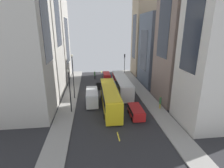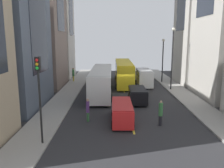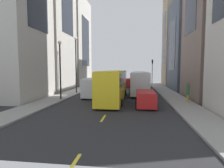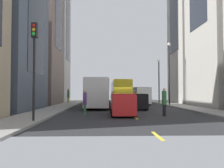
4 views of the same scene
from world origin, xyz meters
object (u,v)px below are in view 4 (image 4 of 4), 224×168
at_px(car_red_0, 98,98).
at_px(streetcar_yellow, 120,90).
at_px(city_bus_white, 98,91).
at_px(pedestrian_crossing_mid, 85,101).
at_px(car_red_1, 122,103).
at_px(pedestrian_crossing_near, 164,101).
at_px(delivery_van_white, 141,94).
at_px(pedestrian_walking_far, 68,95).
at_px(car_black_2, 137,100).
at_px(traffic_light_near_corner, 34,52).

bearing_deg(car_red_0, streetcar_yellow, -45.07).
distance_m(city_bus_white, pedestrian_crossing_mid, 10.32).
distance_m(streetcar_yellow, car_red_1, 17.76).
bearing_deg(pedestrian_crossing_near, city_bus_white, -56.15).
xyz_separation_m(car_red_0, pedestrian_crossing_near, (5.85, -22.24, 0.22)).
distance_m(delivery_van_white, pedestrian_crossing_mid, 17.09).
distance_m(delivery_van_white, pedestrian_crossing_near, 16.60).
relative_size(pedestrian_walking_far, pedestrian_crossing_near, 1.04).
xyz_separation_m(city_bus_white, delivery_van_white, (6.29, 5.32, -0.50)).
relative_size(car_red_0, pedestrian_crossing_near, 1.94).
bearing_deg(car_red_1, streetcar_yellow, 86.73).
bearing_deg(car_red_0, delivery_van_white, -40.24).
bearing_deg(streetcar_yellow, pedestrian_crossing_near, -83.34).
bearing_deg(delivery_van_white, pedestrian_crossing_mid, -114.28).
relative_size(car_red_0, pedestrian_walking_far, 1.86).
relative_size(delivery_van_white, car_red_1, 1.14).
bearing_deg(car_black_2, car_red_1, -107.81).
xyz_separation_m(car_red_1, pedestrian_crossing_near, (3.18, -0.86, 0.13)).
bearing_deg(traffic_light_near_corner, car_red_1, 38.74).
relative_size(delivery_van_white, pedestrian_walking_far, 2.42).
xyz_separation_m(delivery_van_white, pedestrian_walking_far, (-11.39, 3.51, -0.15)).
bearing_deg(pedestrian_crossing_near, car_red_1, -7.13).
bearing_deg(traffic_light_near_corner, city_bus_white, 77.19).
bearing_deg(car_red_1, city_bus_white, 102.28).
xyz_separation_m(car_red_0, traffic_light_near_corner, (-2.99, -25.92, 3.32)).
distance_m(streetcar_yellow, pedestrian_walking_far, 8.55).
xyz_separation_m(car_black_2, pedestrian_crossing_near, (1.15, -7.18, 0.16)).
distance_m(city_bus_white, traffic_light_near_corner, 15.48).
bearing_deg(city_bus_white, streetcar_yellow, 65.85).
height_order(streetcar_yellow, car_red_1, streetcar_yellow).
xyz_separation_m(streetcar_yellow, pedestrian_walking_far, (-8.37, 1.53, -0.77)).
height_order(delivery_van_white, car_black_2, delivery_van_white).
bearing_deg(pedestrian_crossing_near, car_black_2, -72.85).
height_order(delivery_van_white, car_red_0, delivery_van_white).
xyz_separation_m(city_bus_white, car_black_2, (4.29, -4.08, -1.02)).
relative_size(car_red_1, pedestrian_crossing_mid, 2.34).
xyz_separation_m(delivery_van_white, pedestrian_crossing_near, (-0.85, -16.58, -0.36)).
relative_size(car_black_2, pedestrian_crossing_near, 1.92).
distance_m(car_red_0, car_red_1, 21.55).
bearing_deg(delivery_van_white, streetcar_yellow, 146.74).
bearing_deg(delivery_van_white, car_red_1, -104.38).
distance_m(streetcar_yellow, pedestrian_crossing_mid, 18.03).
height_order(car_black_2, pedestrian_crossing_near, pedestrian_crossing_near).
bearing_deg(car_red_0, city_bus_white, -87.89).
bearing_deg(car_black_2, streetcar_yellow, 95.12).
bearing_deg(pedestrian_crossing_near, car_red_0, -67.22).
bearing_deg(streetcar_yellow, pedestrian_crossing_mid, -102.86).
bearing_deg(streetcar_yellow, pedestrian_walking_far, 169.65).
bearing_deg(delivery_van_white, pedestrian_walking_far, 162.88).
xyz_separation_m(car_black_2, pedestrian_walking_far, (-9.39, 12.90, 0.37)).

